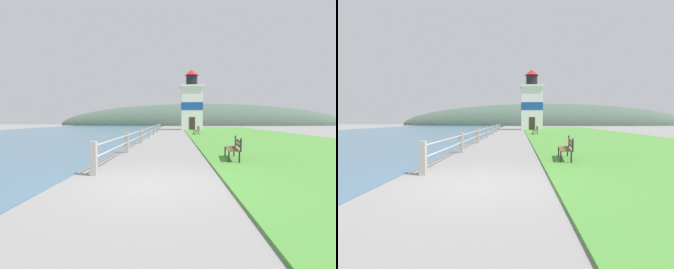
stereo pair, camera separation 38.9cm
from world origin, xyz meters
The scene contains 8 objects.
ground_plane centered at (0.00, 0.00, 0.00)m, with size 160.00×160.00×0.00m, color gray.
grass_verge centered at (7.86, 18.60, 0.03)m, with size 12.00×55.79×0.06m.
water_strip centered at (-14.36, 18.60, 0.01)m, with size 24.00×89.27×0.01m.
seawall_railing centered at (-1.76, 16.31, 0.59)m, with size 0.18×30.80×1.00m.
park_bench_near centered at (2.91, 3.89, 0.54)m, with size 0.65×1.77×0.94m.
park_bench_midway centered at (2.88, 21.76, 0.54)m, with size 0.51×1.74×0.94m.
lighthouse centered at (3.09, 35.35, 4.01)m, with size 3.75×3.75×9.48m.
distant_hillside centered at (8.00, 67.20, 0.00)m, with size 80.00×16.00×12.00m.
Camera 1 is at (0.62, -6.44, 1.62)m, focal length 28.00 mm.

